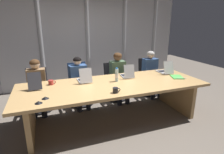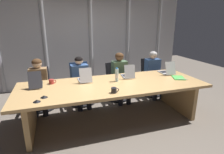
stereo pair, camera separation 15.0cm
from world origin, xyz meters
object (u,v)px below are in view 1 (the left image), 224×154
Objects in this scene: person_center at (119,74)px; laptop_center at (127,74)px; coffee_mug_near at (116,90)px; spiral_notepad at (177,77)px; office_chair_left_end at (38,95)px; coffee_mug_far at (51,82)px; person_left_end at (37,83)px; person_left_mid at (79,79)px; laptop_right_mid at (165,70)px; person_right_mid at (151,71)px; conference_mic_middle at (45,98)px; laptop_left_mid at (84,79)px; office_chair_right_mid at (148,81)px; office_chair_center at (115,85)px; laptop_left_end at (35,84)px; water_bottle_primary at (117,75)px; conference_mic_left_side at (38,102)px; office_chair_left_mid at (80,89)px.

laptop_center is at bearing -5.69° from person_center.
spiral_notepad is (1.54, 0.37, -0.04)m from coffee_mug_near.
coffee_mug_far is (0.28, -0.68, 0.46)m from office_chair_left_end.
person_left_mid is (0.89, -0.00, -0.01)m from person_left_end.
person_left_end reaches higher than laptop_right_mid.
person_right_mid is 2.87m from conference_mic_middle.
laptop_left_mid is 0.42× the size of office_chair_left_end.
person_left_mid is 8.48× the size of coffee_mug_near.
coffee_mug_near is (-1.51, -0.76, -0.01)m from laptop_right_mid.
person_left_end reaches higher than office_chair_right_mid.
person_center is at bearing 85.60° from office_chair_left_end.
laptop_left_mid is 1.26m from office_chair_center.
laptop_left_end is 1.22× the size of laptop_left_mid.
person_left_mid is (0.89, -0.16, 0.30)m from office_chair_left_end.
person_center reaches higher than conference_mic_middle.
water_bottle_primary is at bearing 128.07° from laptop_center.
person_center is 10.73× the size of conference_mic_left_side.
person_right_mid reaches higher than office_chair_left_end.
laptop_left_end is at bearing -78.36° from person_right_mid.
person_left_mid is 1.88m from person_right_mid.
water_bottle_primary reaches higher than spiral_notepad.
laptop_left_end is 0.39× the size of person_center.
person_left_end is at bearing 92.65° from conference_mic_left_side.
person_center is at bearing 34.68° from conference_mic_middle.
conference_mic_left_side is 0.17m from conference_mic_middle.
office_chair_left_end is 1.83m from office_chair_center.
laptop_left_end is 4.22× the size of conference_mic_middle.
office_chair_right_mid is (1.88, -0.00, -0.01)m from office_chair_left_mid.
person_center reaches higher than office_chair_left_end.
office_chair_left_end is at bearing -93.03° from person_right_mid.
coffee_mug_near is at bearing 10.97° from person_left_mid.
person_center is at bearing 65.30° from coffee_mug_near.
person_right_mid is 8.69× the size of coffee_mug_near.
laptop_left_end is at bearing 148.52° from coffee_mug_near.
laptop_center is at bearing 74.67° from person_left_end.
laptop_left_end reaches higher than laptop_right_mid.
laptop_left_mid is 0.62m from coffee_mug_far.
spiral_notepad is at bearing 13.46° from coffee_mug_near.
laptop_right_mid is 0.44× the size of office_chair_center.
person_left_end is at bearing 153.05° from water_bottle_primary.
conference_mic_left_side is (0.06, -1.47, 0.44)m from office_chair_left_end.
person_right_mid is (2.78, 0.00, 0.01)m from person_left_end.
person_center is at bearing -89.85° from person_right_mid.
office_chair_left_mid is 1.02× the size of office_chair_right_mid.
office_chair_center is at bearing 96.89° from person_left_end.
person_right_mid is 2.03m from coffee_mug_near.
office_chair_left_end is 0.96m from person_left_mid.
laptop_left_end is 0.49× the size of office_chair_right_mid.
office_chair_left_mid is at bearing 46.49° from coffee_mug_far.
conference_mic_left_side is at bearing 106.96° from laptop_right_mid.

